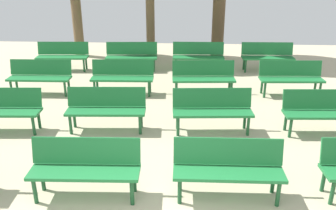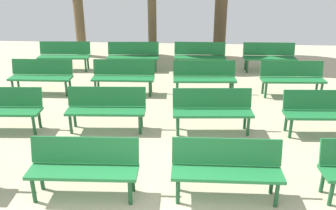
% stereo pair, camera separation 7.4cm
% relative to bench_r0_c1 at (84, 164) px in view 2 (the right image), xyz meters
% --- Properties ---
extents(bench_r0_c1, '(1.61, 0.53, 0.87)m').
position_rel_bench_r0_c1_xyz_m(bench_r0_c1, '(0.00, 0.00, 0.00)').
color(bench_r0_c1, '#1E7238').
rests_on(bench_r0_c1, ground_plane).
extents(bench_r0_c2, '(1.61, 0.50, 0.87)m').
position_rel_bench_r0_c1_xyz_m(bench_r0_c2, '(2.08, 0.09, 0.00)').
color(bench_r0_c2, '#1E7238').
rests_on(bench_r0_c2, ground_plane).
extents(bench_r1_c0, '(1.62, 0.56, 0.87)m').
position_rel_bench_r0_c1_xyz_m(bench_r1_c0, '(-2.29, 2.08, 0.00)').
color(bench_r1_c0, '#1E7238').
rests_on(bench_r1_c0, ground_plane).
extents(bench_r1_c1, '(1.62, 0.56, 0.87)m').
position_rel_bench_r0_c1_xyz_m(bench_r1_c1, '(-0.17, 2.23, 0.00)').
color(bench_r1_c1, '#1E7238').
rests_on(bench_r1_c1, ground_plane).
extents(bench_r1_c2, '(1.63, 0.59, 0.87)m').
position_rel_bench_r0_c1_xyz_m(bench_r1_c2, '(1.99, 2.28, 0.00)').
color(bench_r1_c2, '#1E7238').
rests_on(bench_r1_c2, ground_plane).
extents(bench_r1_c3, '(1.62, 0.56, 0.87)m').
position_rel_bench_r0_c1_xyz_m(bench_r1_c3, '(4.21, 2.32, 0.00)').
color(bench_r1_c3, '#1E7238').
rests_on(bench_r1_c3, ground_plane).
extents(bench_r2_c0, '(1.61, 0.50, 0.87)m').
position_rel_bench_r0_c1_xyz_m(bench_r2_c0, '(-2.35, 4.28, 0.00)').
color(bench_r2_c0, '#1E7238').
rests_on(bench_r2_c0, ground_plane).
extents(bench_r2_c1, '(1.61, 0.52, 0.87)m').
position_rel_bench_r0_c1_xyz_m(bench_r2_c1, '(-0.21, 4.39, 0.00)').
color(bench_r2_c1, '#1E7238').
rests_on(bench_r2_c1, ground_plane).
extents(bench_r2_c2, '(1.63, 0.58, 0.87)m').
position_rel_bench_r0_c1_xyz_m(bench_r2_c2, '(1.89, 4.43, 0.00)').
color(bench_r2_c2, '#1E7238').
rests_on(bench_r2_c2, ground_plane).
extents(bench_r2_c3, '(1.62, 0.56, 0.87)m').
position_rel_bench_r0_c1_xyz_m(bench_r2_c3, '(4.14, 4.53, 0.00)').
color(bench_r2_c3, '#1E7238').
rests_on(bench_r2_c3, ground_plane).
extents(bench_r3_c0, '(1.62, 0.56, 0.87)m').
position_rel_bench_r0_c1_xyz_m(bench_r3_c0, '(-2.46, 6.44, 0.00)').
color(bench_r3_c0, '#1E7238').
rests_on(bench_r3_c0, ground_plane).
extents(bench_r3_c1, '(1.63, 0.58, 0.87)m').
position_rel_bench_r0_c1_xyz_m(bench_r3_c1, '(-0.28, 6.52, 0.00)').
color(bench_r3_c1, '#1E7238').
rests_on(bench_r3_c1, ground_plane).
extents(bench_r3_c2, '(1.61, 0.51, 0.87)m').
position_rel_bench_r0_c1_xyz_m(bench_r3_c2, '(1.81, 6.64, 0.00)').
color(bench_r3_c2, '#1E7238').
rests_on(bench_r3_c2, ground_plane).
extents(bench_r3_c3, '(1.61, 0.52, 0.87)m').
position_rel_bench_r0_c1_xyz_m(bench_r3_c3, '(3.97, 6.70, 0.00)').
color(bench_r3_c3, '#1E7238').
rests_on(bench_r3_c3, ground_plane).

